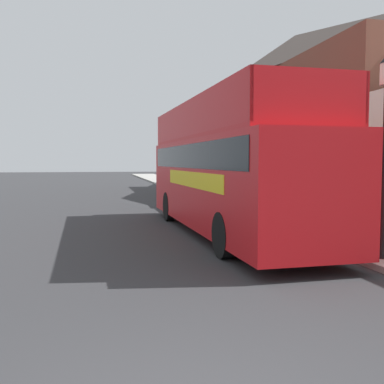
{
  "coord_description": "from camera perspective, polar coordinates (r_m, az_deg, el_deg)",
  "views": [
    {
      "loc": [
        -0.69,
        -3.38,
        2.27
      ],
      "look_at": [
        1.89,
        8.8,
        1.41
      ],
      "focal_mm": 42.0,
      "sensor_mm": 36.0,
      "label": 1
    }
  ],
  "objects": [
    {
      "name": "lamp_post_second",
      "position": [
        17.65,
        8.59,
        7.2
      ],
      "size": [
        0.35,
        0.35,
        4.54
      ],
      "color": "black",
      "rests_on": "sidewalk"
    },
    {
      "name": "parked_car_ahead_of_bus",
      "position": [
        22.83,
        -0.54,
        -0.16
      ],
      "size": [
        1.86,
        4.59,
        1.34
      ],
      "rotation": [
        0.0,
        0.0,
        -0.03
      ],
      "color": "black",
      "rests_on": "ground_plane"
    },
    {
      "name": "brick_terrace_rear",
      "position": [
        29.47,
        12.82,
        9.28
      ],
      "size": [
        6.0,
        24.6,
        10.12
      ],
      "color": "brown",
      "rests_on": "ground_plane"
    },
    {
      "name": "tour_bus",
      "position": [
        13.98,
        4.26,
        2.32
      ],
      "size": [
        2.9,
        11.41,
        4.06
      ],
      "rotation": [
        0.0,
        0.0,
        0.03
      ],
      "color": "red",
      "rests_on": "ground_plane"
    },
    {
      "name": "ground_plane",
      "position": [
        24.5,
        -10.28,
        -1.43
      ],
      "size": [
        144.0,
        144.0,
        0.0
      ],
      "primitive_type": "plane",
      "color": "#333335"
    },
    {
      "name": "sidewalk",
      "position": [
        22.74,
        7.17,
        -1.63
      ],
      "size": [
        3.63,
        108.0,
        0.14
      ],
      "color": "#ADAAA3",
      "rests_on": "ground_plane"
    }
  ]
}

